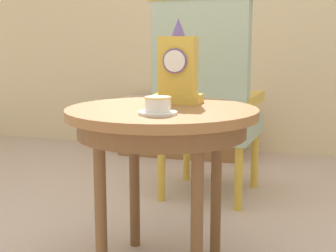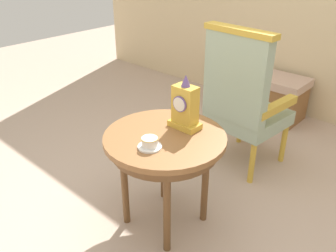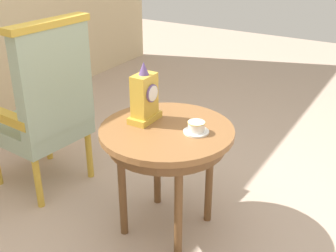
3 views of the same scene
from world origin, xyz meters
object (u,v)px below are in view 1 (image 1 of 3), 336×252
teacup_left (158,106)px  mantel_clock (178,70)px  armchair (206,96)px  window_bench (181,127)px  side_table (162,128)px

teacup_left → mantel_clock: mantel_clock is taller
armchair → window_bench: armchair is taller
mantel_clock → window_bench: 1.91m
teacup_left → mantel_clock: 0.33m
mantel_clock → armchair: bearing=92.8°
teacup_left → armchair: size_ratio=0.12×
side_table → teacup_left: bearing=-77.9°
armchair → window_bench: 1.18m
side_table → mantel_clock: (0.02, 0.15, 0.21)m
mantel_clock → window_bench: (-0.44, 1.77, -0.56)m
mantel_clock → side_table: bearing=-98.2°
mantel_clock → window_bench: mantel_clock is taller
armchair → side_table: bearing=-89.1°
mantel_clock → armchair: (-0.04, 0.73, -0.19)m
teacup_left → mantel_clock: (-0.01, 0.31, 0.11)m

